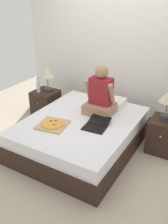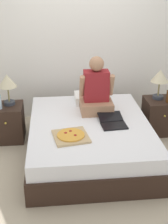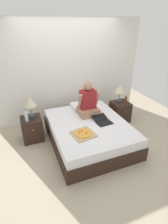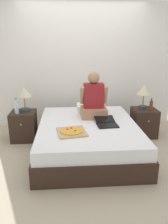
{
  "view_description": "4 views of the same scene",
  "coord_description": "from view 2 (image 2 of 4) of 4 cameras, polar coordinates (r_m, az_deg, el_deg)",
  "views": [
    {
      "loc": [
        1.73,
        -2.86,
        2.28
      ],
      "look_at": [
        0.07,
        -0.04,
        0.65
      ],
      "focal_mm": 40.0,
      "sensor_mm": 36.0,
      "label": 1
    },
    {
      "loc": [
        -0.44,
        -3.61,
        2.32
      ],
      "look_at": [
        -0.1,
        -0.21,
        0.74
      ],
      "focal_mm": 50.0,
      "sensor_mm": 36.0,
      "label": 2
    },
    {
      "loc": [
        -1.26,
        -2.92,
        2.4
      ],
      "look_at": [
        -0.15,
        -0.1,
        0.81
      ],
      "focal_mm": 28.0,
      "sensor_mm": 36.0,
      "label": 3
    },
    {
      "loc": [
        -0.32,
        -3.28,
        1.72
      ],
      "look_at": [
        -0.08,
        -0.19,
        0.74
      ],
      "focal_mm": 35.0,
      "sensor_mm": 36.0,
      "label": 4
    }
  ],
  "objects": [
    {
      "name": "ground_plane",
      "position": [
        4.31,
        1.0,
        -7.68
      ],
      "size": [
        5.91,
        5.91,
        0.0
      ],
      "primitive_type": "plane",
      "color": "tan"
    },
    {
      "name": "wall_back",
      "position": [
        5.09,
        -0.71,
        12.7
      ],
      "size": [
        3.91,
        0.12,
        2.5
      ],
      "primitive_type": "cube",
      "color": "silver",
      "rests_on": "ground"
    },
    {
      "name": "bed",
      "position": [
        4.19,
        1.03,
        -4.93
      ],
      "size": [
        1.6,
        1.97,
        0.48
      ],
      "color": "black",
      "rests_on": "ground"
    },
    {
      "name": "nightstand_left",
      "position": [
        4.69,
        -13.67,
        -1.88
      ],
      "size": [
        0.44,
        0.47,
        0.53
      ],
      "color": "black",
      "rests_on": "ground"
    },
    {
      "name": "lamp_on_left_nightstand",
      "position": [
        4.5,
        -13.85,
        5.19
      ],
      "size": [
        0.26,
        0.26,
        0.45
      ],
      "color": "#333842",
      "rests_on": "nightstand_left"
    },
    {
      "name": "nightstand_right",
      "position": [
        4.9,
        13.54,
        -0.68
      ],
      "size": [
        0.44,
        0.47,
        0.53
      ],
      "color": "black",
      "rests_on": "ground"
    },
    {
      "name": "lamp_on_right_nightstand",
      "position": [
        4.72,
        13.71,
        6.09
      ],
      "size": [
        0.26,
        0.26,
        0.45
      ],
      "color": "#333842",
      "rests_on": "nightstand_right"
    },
    {
      "name": "beer_bottle",
      "position": [
        4.7,
        15.16,
        2.84
      ],
      "size": [
        0.06,
        0.06,
        0.23
      ],
      "color": "#512D14",
      "rests_on": "nightstand_right"
    },
    {
      "name": "pillow",
      "position": [
        4.7,
        1.51,
        2.64
      ],
      "size": [
        0.52,
        0.34,
        0.12
      ],
      "primitive_type": "cube",
      "color": "white",
      "rests_on": "bed"
    },
    {
      "name": "person_seated",
      "position": [
        4.3,
        2.26,
        3.71
      ],
      "size": [
        0.47,
        0.4,
        0.78
      ],
      "color": "#A37556",
      "rests_on": "bed"
    },
    {
      "name": "laptop",
      "position": [
        4.04,
        5.28,
        -1.95
      ],
      "size": [
        0.35,
        0.44,
        0.07
      ],
      "color": "black",
      "rests_on": "bed"
    },
    {
      "name": "pizza_box",
      "position": [
        3.72,
        -2.42,
        -4.39
      ],
      "size": [
        0.46,
        0.46,
        0.05
      ],
      "color": "tan",
      "rests_on": "bed"
    }
  ]
}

